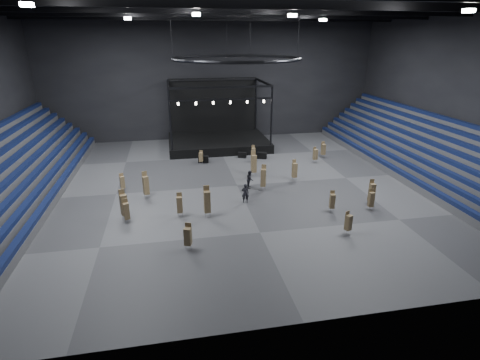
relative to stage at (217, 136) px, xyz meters
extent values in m
plane|color=#4B4C4E|center=(0.00, -16.24, -1.45)|extent=(50.00, 50.00, 0.00)
cube|color=black|center=(0.00, -16.24, 16.55)|extent=(50.00, 42.00, 0.20)
cube|color=black|center=(0.00, 4.76, 7.55)|extent=(50.00, 0.20, 18.00)
cube|color=black|center=(0.00, -37.24, 7.55)|extent=(50.00, 0.20, 18.00)
cube|color=black|center=(25.00, -16.24, 7.55)|extent=(0.20, 42.00, 18.00)
cube|color=#4D4D50|center=(-21.40, -16.24, -1.08)|extent=(7.20, 40.00, 0.75)
cube|color=#0D193C|center=(-18.12, -16.24, -0.50)|extent=(0.59, 40.00, 0.40)
cube|color=#4D4D50|center=(-21.85, -16.24, -0.70)|extent=(6.30, 40.00, 1.50)
cube|color=#0D193C|center=(-19.02, -16.24, 0.25)|extent=(0.59, 40.00, 0.40)
cube|color=#4D4D50|center=(-22.30, -16.24, -0.33)|extent=(5.40, 40.00, 2.25)
cube|color=#0D193C|center=(-19.91, -16.24, 1.00)|extent=(0.59, 40.00, 0.40)
cube|color=#4D4D50|center=(-22.75, -16.24, 0.05)|extent=(4.50, 40.00, 3.00)
cube|color=#0D193C|center=(-20.82, -16.24, 1.75)|extent=(0.59, 40.00, 0.40)
cube|color=#0D193C|center=(-21.71, -16.24, 2.50)|extent=(0.59, 40.00, 0.40)
cube|color=#4D4D50|center=(21.40, -16.24, -1.08)|extent=(7.20, 40.00, 0.75)
cube|color=#0D193C|center=(18.12, -16.24, -0.50)|extent=(0.59, 40.00, 0.40)
cube|color=#4D4D50|center=(21.85, -16.24, -0.70)|extent=(6.30, 40.00, 1.50)
cube|color=#0D193C|center=(19.02, -16.24, 0.25)|extent=(0.59, 40.00, 0.40)
cube|color=#4D4D50|center=(22.30, -16.24, -0.33)|extent=(5.40, 40.00, 2.25)
cube|color=#0D193C|center=(19.91, -16.24, 1.00)|extent=(0.59, 40.00, 0.40)
cube|color=#4D4D50|center=(22.75, -16.24, 0.05)|extent=(4.50, 40.00, 3.00)
cube|color=#0D193C|center=(20.82, -16.24, 1.75)|extent=(0.59, 40.00, 0.40)
cube|color=#4D4D50|center=(23.20, -16.24, 0.42)|extent=(3.60, 40.00, 3.75)
cube|color=#0D193C|center=(21.71, -16.24, 2.50)|extent=(0.59, 40.00, 0.40)
cube|color=#4D4D50|center=(23.65, -16.24, 0.80)|extent=(2.70, 40.00, 4.50)
cube|color=#0D193C|center=(22.61, -16.24, 3.25)|extent=(0.59, 40.00, 0.40)
cube|color=#4D4D50|center=(24.10, -16.24, 1.17)|extent=(1.80, 40.00, 5.25)
cube|color=#0D193C|center=(23.52, -16.24, 4.00)|extent=(0.59, 40.00, 0.40)
cube|color=#4D4D50|center=(24.55, -16.24, 1.55)|extent=(0.90, 40.00, 6.00)
cube|color=#0D193C|center=(24.41, -16.24, 4.75)|extent=(0.59, 40.00, 0.40)
cube|color=black|center=(0.00, -0.74, -0.85)|extent=(14.00, 10.00, 1.20)
cube|color=black|center=(0.00, 4.06, 3.75)|extent=(13.30, 0.30, 8.00)
cylinder|color=black|center=(-6.60, -5.34, 3.65)|extent=(0.24, 0.24, 7.80)
cylinder|color=black|center=(-6.60, 3.86, 3.65)|extent=(0.24, 0.24, 7.80)
cylinder|color=black|center=(6.60, -5.34, 3.65)|extent=(0.24, 0.24, 7.80)
cylinder|color=black|center=(6.60, 3.86, 3.65)|extent=(0.24, 0.24, 7.80)
cube|color=black|center=(0.00, -5.34, 7.55)|extent=(13.40, 0.25, 0.25)
cube|color=black|center=(0.00, 3.86, 7.55)|extent=(13.40, 0.25, 0.25)
cube|color=black|center=(0.00, -5.34, 6.05)|extent=(13.40, 0.20, 0.20)
cylinder|color=white|center=(-5.50, -5.34, 5.65)|extent=(0.24, 0.24, 0.35)
cylinder|color=white|center=(-3.30, -5.34, 5.65)|extent=(0.24, 0.24, 0.35)
cylinder|color=white|center=(-1.10, -5.34, 5.65)|extent=(0.24, 0.24, 0.35)
cylinder|color=white|center=(1.10, -5.34, 5.65)|extent=(0.24, 0.24, 0.35)
cylinder|color=white|center=(3.30, -5.34, 5.65)|extent=(0.24, 0.24, 0.35)
cylinder|color=white|center=(5.50, -5.34, 5.65)|extent=(0.24, 0.24, 0.35)
torus|color=black|center=(0.00, -16.24, 11.55)|extent=(12.30, 12.30, 0.30)
cylinder|color=black|center=(6.00, -16.24, 14.05)|extent=(0.04, 0.04, 5.00)
cylinder|color=black|center=(0.00, -10.24, 14.05)|extent=(0.04, 0.04, 5.00)
cylinder|color=black|center=(-6.00, -16.24, 14.05)|extent=(0.04, 0.04, 5.00)
cylinder|color=black|center=(0.00, -22.24, 14.05)|extent=(0.04, 0.04, 5.00)
cube|color=black|center=(0.00, -23.24, 15.75)|extent=(49.00, 0.35, 0.70)
cube|color=black|center=(0.00, -16.24, 15.75)|extent=(49.00, 0.35, 0.70)
cube|color=black|center=(0.00, -9.24, 15.75)|extent=(49.00, 0.35, 0.70)
cube|color=black|center=(0.00, -1.24, 15.75)|extent=(49.00, 0.35, 0.70)
cube|color=white|center=(-14.00, -28.24, 15.15)|extent=(0.60, 0.60, 0.25)
cube|color=white|center=(14.00, -28.24, 15.15)|extent=(0.60, 0.60, 0.25)
cube|color=white|center=(-10.00, -12.24, 15.15)|extent=(0.60, 0.60, 0.25)
cube|color=white|center=(10.00, -12.24, 15.15)|extent=(0.60, 0.60, 0.25)
cube|color=white|center=(-4.00, -20.24, 15.15)|extent=(0.60, 0.60, 0.25)
cube|color=white|center=(4.00, -20.24, 15.15)|extent=(0.60, 0.60, 0.25)
cube|color=black|center=(-2.80, -7.63, -1.02)|extent=(1.36, 0.82, 0.85)
cube|color=black|center=(2.43, -6.50, -1.09)|extent=(1.19, 0.93, 0.71)
cube|color=black|center=(4.90, -7.42, -1.04)|extent=(1.38, 1.02, 0.83)
cylinder|color=silver|center=(-6.47, -22.72, -1.25)|extent=(0.03, 0.03, 0.40)
cylinder|color=silver|center=(-6.47, -22.34, -1.25)|extent=(0.03, 0.03, 0.40)
cylinder|color=silver|center=(-6.09, -22.72, -1.25)|extent=(0.03, 0.03, 0.40)
cylinder|color=silver|center=(-6.09, -22.34, -1.25)|extent=(0.03, 0.03, 0.40)
cube|color=#967A53|center=(-6.28, -22.53, -0.32)|extent=(0.52, 0.52, 1.47)
cube|color=#967A53|center=(-6.26, -22.34, 0.37)|extent=(0.46, 0.10, 0.81)
cylinder|color=silver|center=(10.93, -10.43, -1.26)|extent=(0.03, 0.03, 0.39)
cylinder|color=silver|center=(10.93, -10.06, -1.26)|extent=(0.03, 0.03, 0.39)
cylinder|color=silver|center=(11.30, -10.43, -1.26)|extent=(0.03, 0.03, 0.39)
cylinder|color=silver|center=(11.30, -10.06, -1.26)|extent=(0.03, 0.03, 0.39)
cube|color=#967A53|center=(11.12, -10.25, -0.40)|extent=(0.60, 0.60, 1.32)
cube|color=#967A53|center=(11.05, -10.06, 0.20)|extent=(0.44, 0.21, 0.72)
cylinder|color=silver|center=(7.17, -24.25, -1.27)|extent=(0.03, 0.03, 0.36)
cylinder|color=silver|center=(7.17, -23.91, -1.27)|extent=(0.03, 0.03, 0.36)
cylinder|color=silver|center=(7.51, -24.25, -1.27)|extent=(0.03, 0.03, 0.36)
cylinder|color=silver|center=(7.51, -23.91, -1.27)|extent=(0.03, 0.03, 0.36)
cube|color=#967A53|center=(7.34, -24.08, -0.42)|extent=(0.48, 0.48, 1.34)
cube|color=#967A53|center=(7.36, -23.90, 0.20)|extent=(0.41, 0.10, 0.74)
cylinder|color=silver|center=(11.38, -23.59, -1.25)|extent=(0.03, 0.03, 0.40)
cylinder|color=silver|center=(11.38, -23.21, -1.25)|extent=(0.03, 0.03, 0.40)
cylinder|color=silver|center=(11.75, -23.59, -1.25)|extent=(0.03, 0.03, 0.40)
cylinder|color=silver|center=(11.75, -23.21, -1.25)|extent=(0.03, 0.03, 0.40)
cube|color=#967A53|center=(11.56, -23.40, -0.19)|extent=(0.50, 0.50, 1.73)
cube|color=#967A53|center=(11.55, -23.20, 0.62)|extent=(0.46, 0.08, 0.95)
cylinder|color=silver|center=(-3.32, -8.40, -1.28)|extent=(0.03, 0.03, 0.35)
cylinder|color=silver|center=(-3.32, -8.07, -1.28)|extent=(0.03, 0.03, 0.35)
cylinder|color=silver|center=(-2.99, -8.40, -1.28)|extent=(0.03, 0.03, 0.35)
cylinder|color=silver|center=(-2.99, -8.07, -1.28)|extent=(0.03, 0.03, 0.35)
cube|color=#967A53|center=(-3.15, -8.24, -0.53)|extent=(0.55, 0.55, 1.13)
cube|color=#967A53|center=(-3.09, -8.08, -0.02)|extent=(0.39, 0.20, 0.62)
cylinder|color=silver|center=(-9.57, -18.03, -1.24)|extent=(0.03, 0.03, 0.43)
cylinder|color=silver|center=(-9.57, -17.62, -1.24)|extent=(0.03, 0.03, 0.43)
cylinder|color=silver|center=(-9.16, -18.03, -1.24)|extent=(0.03, 0.03, 0.43)
cylinder|color=silver|center=(-9.16, -17.62, -1.24)|extent=(0.03, 0.03, 0.43)
cube|color=#967A53|center=(-9.37, -17.83, -0.10)|extent=(0.65, 0.65, 1.85)
cube|color=#967A53|center=(-9.43, -17.62, 0.78)|extent=(0.49, 0.22, 1.02)
cylinder|color=silver|center=(2.18, -13.83, -1.22)|extent=(0.03, 0.03, 0.46)
cylinder|color=silver|center=(2.18, -13.39, -1.22)|extent=(0.03, 0.03, 0.46)
cylinder|color=silver|center=(2.61, -13.83, -1.22)|extent=(0.03, 0.03, 0.46)
cylinder|color=silver|center=(2.61, -13.39, -1.22)|extent=(0.03, 0.03, 0.46)
cube|color=#967A53|center=(2.39, -13.61, 0.01)|extent=(0.60, 0.60, 2.01)
cube|color=#967A53|center=(2.37, -13.38, 0.97)|extent=(0.53, 0.12, 1.10)
cylinder|color=silver|center=(2.25, -18.11, -1.24)|extent=(0.03, 0.03, 0.42)
cylinder|color=silver|center=(2.25, -17.70, -1.24)|extent=(0.03, 0.03, 0.42)
cylinder|color=silver|center=(2.65, -18.11, -1.24)|extent=(0.03, 0.03, 0.42)
cylinder|color=silver|center=(2.65, -17.70, -1.24)|extent=(0.03, 0.03, 0.42)
cube|color=#967A53|center=(2.45, -17.90, -0.10)|extent=(0.66, 0.66, 1.85)
cube|color=#967A53|center=(2.53, -17.71, 0.77)|extent=(0.48, 0.24, 1.02)
cylinder|color=silver|center=(-12.03, -15.80, -1.26)|extent=(0.03, 0.03, 0.38)
cylinder|color=silver|center=(-12.03, -15.45, -1.26)|extent=(0.03, 0.03, 0.38)
cylinder|color=silver|center=(-11.68, -15.80, -1.26)|extent=(0.03, 0.03, 0.38)
cylinder|color=silver|center=(-11.68, -15.45, -1.26)|extent=(0.03, 0.03, 0.38)
cube|color=#967A53|center=(-11.85, -15.63, -0.44)|extent=(0.56, 0.56, 1.26)
cube|color=#967A53|center=(-11.91, -15.45, 0.14)|extent=(0.43, 0.18, 0.70)
cylinder|color=silver|center=(-4.11, -23.26, -1.23)|extent=(0.03, 0.03, 0.45)
cylinder|color=silver|center=(-4.11, -22.83, -1.23)|extent=(0.03, 0.03, 0.45)
cylinder|color=silver|center=(-3.69, -23.26, -1.23)|extent=(0.03, 0.03, 0.45)
cylinder|color=silver|center=(-3.69, -22.83, -1.23)|extent=(0.03, 0.03, 0.45)
cube|color=#967A53|center=(-3.90, -23.04, -0.02)|extent=(0.57, 0.57, 1.97)
cube|color=#967A53|center=(-3.91, -22.82, 0.92)|extent=(0.52, 0.10, 1.08)
cylinder|color=silver|center=(-10.94, -23.11, -1.26)|extent=(0.03, 0.03, 0.38)
cylinder|color=silver|center=(-10.94, -22.75, -1.26)|extent=(0.03, 0.03, 0.38)
cylinder|color=silver|center=(-10.58, -23.11, -1.26)|extent=(0.03, 0.03, 0.38)
cylinder|color=silver|center=(-10.58, -22.75, -1.26)|extent=(0.03, 0.03, 0.38)
cube|color=#967A53|center=(-10.76, -22.93, -0.35)|extent=(0.55, 0.55, 1.45)
cube|color=#967A53|center=(-10.80, -22.75, 0.32)|extent=(0.44, 0.15, 0.80)
cylinder|color=silver|center=(10.79, -24.62, -1.27)|extent=(0.03, 0.03, 0.37)
cylinder|color=silver|center=(10.79, -24.27, -1.27)|extent=(0.03, 0.03, 0.37)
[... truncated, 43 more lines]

